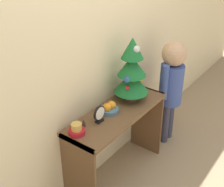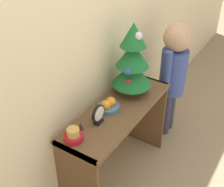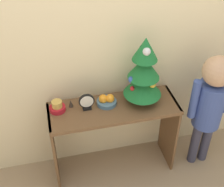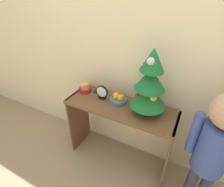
% 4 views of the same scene
% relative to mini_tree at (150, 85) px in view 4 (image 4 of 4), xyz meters
% --- Properties ---
extents(ground_plane, '(12.00, 12.00, 0.00)m').
position_rel_mini_tree_xyz_m(ground_plane, '(-0.24, -0.21, -0.98)').
color(ground_plane, '#997F60').
extents(back_wall, '(7.00, 0.05, 2.50)m').
position_rel_mini_tree_xyz_m(back_wall, '(-0.24, 0.21, 0.27)').
color(back_wall, beige).
rests_on(back_wall, ground_plane).
extents(console_table, '(1.03, 0.37, 0.71)m').
position_rel_mini_tree_xyz_m(console_table, '(-0.24, -0.02, -0.44)').
color(console_table, brown).
rests_on(console_table, ground_plane).
extents(mini_tree, '(0.30, 0.30, 0.57)m').
position_rel_mini_tree_xyz_m(mini_tree, '(0.00, 0.00, 0.00)').
color(mini_tree, '#4C3828').
rests_on(mini_tree, console_table).
extents(fruit_bowl, '(0.16, 0.16, 0.09)m').
position_rel_mini_tree_xyz_m(fruit_bowl, '(-0.28, 0.03, -0.24)').
color(fruit_bowl, '#476B84').
rests_on(fruit_bowl, console_table).
extents(singing_bowl, '(0.12, 0.12, 0.09)m').
position_rel_mini_tree_xyz_m(singing_bowl, '(-0.67, 0.04, -0.24)').
color(singing_bowl, '#AD1923').
rests_on(singing_bowl, console_table).
extents(desk_clock, '(0.12, 0.04, 0.14)m').
position_rel_mini_tree_xyz_m(desk_clock, '(-0.45, 0.00, -0.20)').
color(desk_clock, black).
rests_on(desk_clock, console_table).
extents(figurine, '(0.04, 0.04, 0.06)m').
position_rel_mini_tree_xyz_m(figurine, '(-0.56, 0.06, -0.24)').
color(figurine, '#382D23').
rests_on(figurine, console_table).
extents(child_figure, '(0.37, 0.24, 1.12)m').
position_rel_mini_tree_xyz_m(child_figure, '(0.55, -0.12, -0.27)').
color(child_figure, '#38384C').
rests_on(child_figure, ground_plane).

